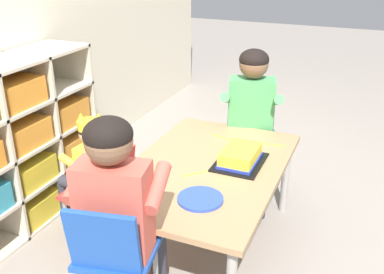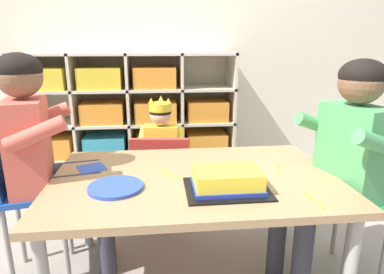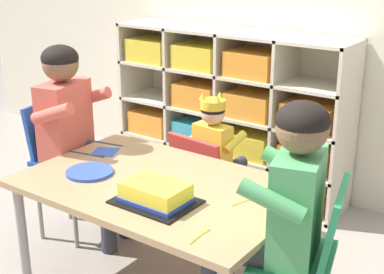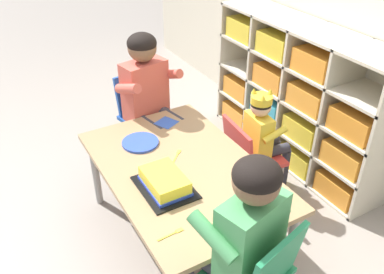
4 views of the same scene
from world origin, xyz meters
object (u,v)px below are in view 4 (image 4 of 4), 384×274
object	(u,v)px
activity_table	(182,174)
birthday_cake_on_tray	(165,182)
child_with_crown	(264,131)
fork_beside_plate_stack	(232,207)
classroom_chair_adult_side	(143,114)
paper_plate_stack	(140,143)
classroom_chair_blue	(248,153)
adult_helper_seated	(151,94)
guest_at_table_side	(239,230)
fork_scattered_mid_table	(177,156)
fork_near_child_seat	(172,234)

from	to	relation	value
activity_table	birthday_cake_on_tray	bearing A→B (deg)	-54.92
child_with_crown	fork_beside_plate_stack	bearing A→B (deg)	136.50
activity_table	birthday_cake_on_tray	world-z (taller)	birthday_cake_on_tray
classroom_chair_adult_side	birthday_cake_on_tray	world-z (taller)	classroom_chair_adult_side
activity_table	child_with_crown	bearing A→B (deg)	101.18
classroom_chair_adult_side	paper_plate_stack	distance (m)	0.50
classroom_chair_blue	paper_plate_stack	bearing A→B (deg)	79.98
activity_table	classroom_chair_blue	size ratio (longest dim) A/B	2.16
adult_helper_seated	guest_at_table_side	size ratio (longest dim) A/B	1.02
guest_at_table_side	birthday_cake_on_tray	bearing A→B (deg)	-94.81
activity_table	guest_at_table_side	size ratio (longest dim) A/B	1.20
birthday_cake_on_tray	fork_scattered_mid_table	size ratio (longest dim) A/B	3.00
fork_near_child_seat	birthday_cake_on_tray	bearing A→B (deg)	-114.69
guest_at_table_side	birthday_cake_on_tray	size ratio (longest dim) A/B	3.13
classroom_chair_blue	classroom_chair_adult_side	world-z (taller)	classroom_chair_adult_side
classroom_chair_blue	adult_helper_seated	distance (m)	0.77
paper_plate_stack	fork_scattered_mid_table	bearing A→B (deg)	30.03
adult_helper_seated	fork_beside_plate_stack	xyz separation A→B (m)	(1.08, -0.07, -0.13)
classroom_chair_blue	classroom_chair_adult_side	bearing A→B (deg)	42.25
adult_helper_seated	fork_near_child_seat	size ratio (longest dim) A/B	8.07
classroom_chair_blue	fork_beside_plate_stack	world-z (taller)	classroom_chair_blue
paper_plate_stack	fork_beside_plate_stack	distance (m)	0.76
activity_table	adult_helper_seated	xyz separation A→B (m)	(-0.67, 0.13, 0.18)
adult_helper_seated	fork_near_child_seat	bearing A→B (deg)	-121.79
classroom_chair_blue	child_with_crown	world-z (taller)	child_with_crown
paper_plate_stack	guest_at_table_side	bearing A→B (deg)	2.03
classroom_chair_adult_side	child_with_crown	bearing A→B (deg)	-59.50
activity_table	fork_scattered_mid_table	xyz separation A→B (m)	(-0.11, 0.03, 0.05)
classroom_chair_adult_side	guest_at_table_side	bearing A→B (deg)	-108.36
fork_near_child_seat	fork_scattered_mid_table	xyz separation A→B (m)	(-0.53, 0.31, 0.00)
fork_beside_plate_stack	activity_table	bearing A→B (deg)	-63.66
guest_at_table_side	fork_beside_plate_stack	xyz separation A→B (m)	(-0.23, 0.13, -0.11)
classroom_chair_adult_side	fork_beside_plate_stack	world-z (taller)	classroom_chair_adult_side
birthday_cake_on_tray	guest_at_table_side	bearing A→B (deg)	9.92
classroom_chair_adult_side	fork_beside_plate_stack	xyz separation A→B (m)	(1.20, -0.04, 0.07)
paper_plate_stack	fork_beside_plate_stack	world-z (taller)	paper_plate_stack
paper_plate_stack	fork_beside_plate_stack	size ratio (longest dim) A/B	1.78
classroom_chair_blue	child_with_crown	xyz separation A→B (m)	(0.01, 0.10, 0.14)
fork_near_child_seat	child_with_crown	bearing A→B (deg)	-153.84
fork_beside_plate_stack	child_with_crown	bearing A→B (deg)	-121.50
paper_plate_stack	fork_near_child_seat	distance (m)	0.78
child_with_crown	fork_beside_plate_stack	world-z (taller)	child_with_crown
birthday_cake_on_tray	fork_scattered_mid_table	world-z (taller)	birthday_cake_on_tray
birthday_cake_on_tray	fork_near_child_seat	bearing A→B (deg)	-20.91
fork_beside_plate_stack	fork_near_child_seat	size ratio (longest dim) A/B	0.93
guest_at_table_side	fork_scattered_mid_table	distance (m)	0.77
classroom_chair_adult_side	fork_near_child_seat	world-z (taller)	classroom_chair_adult_side
classroom_chair_blue	fork_near_child_seat	distance (m)	1.05
activity_table	classroom_chair_adult_side	xyz separation A→B (m)	(-0.79, 0.11, -0.02)
adult_helper_seated	fork_scattered_mid_table	distance (m)	0.59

